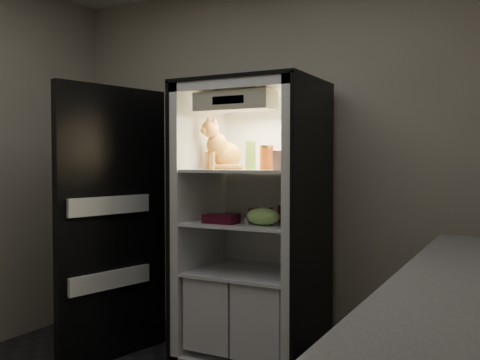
% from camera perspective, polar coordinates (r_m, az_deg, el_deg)
% --- Properties ---
extents(room_shell, '(3.60, 3.60, 3.60)m').
position_cam_1_polar(room_shell, '(2.47, -13.13, 8.40)').
color(room_shell, white).
rests_on(room_shell, floor).
extents(refrigerator, '(0.90, 0.72, 1.88)m').
position_cam_1_polar(refrigerator, '(3.65, 1.51, -6.67)').
color(refrigerator, white).
rests_on(refrigerator, floor).
extents(fridge_door, '(0.25, 0.86, 1.85)m').
position_cam_1_polar(fridge_door, '(3.74, -13.39, -4.64)').
color(fridge_door, black).
rests_on(fridge_door, floor).
extents(tabby_cat, '(0.31, 0.36, 0.36)m').
position_cam_1_polar(tabby_cat, '(3.69, -1.93, 3.29)').
color(tabby_cat, '#BB6218').
rests_on(tabby_cat, refrigerator).
extents(parmesan_shaker, '(0.07, 0.07, 0.19)m').
position_cam_1_polar(parmesan_shaker, '(3.60, 1.13, 2.65)').
color(parmesan_shaker, green).
rests_on(parmesan_shaker, refrigerator).
extents(mayo_tub, '(0.09, 0.09, 0.13)m').
position_cam_1_polar(mayo_tub, '(3.61, 3.16, 2.18)').
color(mayo_tub, white).
rests_on(mayo_tub, refrigerator).
extents(salsa_jar, '(0.09, 0.09, 0.16)m').
position_cam_1_polar(salsa_jar, '(3.48, 2.84, 2.43)').
color(salsa_jar, '#9D0E0F').
rests_on(salsa_jar, refrigerator).
extents(pepper_jar, '(0.12, 0.12, 0.21)m').
position_cam_1_polar(pepper_jar, '(3.55, 6.24, 2.83)').
color(pepper_jar, maroon).
rests_on(pepper_jar, refrigerator).
extents(cream_carton, '(0.07, 0.07, 0.12)m').
position_cam_1_polar(cream_carton, '(3.23, 4.31, 2.10)').
color(cream_carton, white).
rests_on(cream_carton, refrigerator).
extents(soda_can_a, '(0.07, 0.07, 0.12)m').
position_cam_1_polar(soda_can_a, '(3.54, 4.59, -3.56)').
color(soda_can_a, black).
rests_on(soda_can_a, refrigerator).
extents(soda_can_b, '(0.07, 0.07, 0.13)m').
position_cam_1_polar(soda_can_b, '(3.51, 5.32, -3.55)').
color(soda_can_b, black).
rests_on(soda_can_b, refrigerator).
extents(soda_can_c, '(0.06, 0.06, 0.12)m').
position_cam_1_polar(soda_can_c, '(3.41, 2.99, -3.81)').
color(soda_can_c, black).
rests_on(soda_can_c, refrigerator).
extents(condiment_jar, '(0.07, 0.07, 0.10)m').
position_cam_1_polar(condiment_jar, '(3.64, 1.43, -3.57)').
color(condiment_jar, brown).
rests_on(condiment_jar, refrigerator).
extents(grape_bag, '(0.22, 0.16, 0.11)m').
position_cam_1_polar(grape_bag, '(3.38, 2.48, -3.91)').
color(grape_bag, '#7FB253').
rests_on(grape_bag, refrigerator).
extents(berry_box_left, '(0.12, 0.12, 0.06)m').
position_cam_1_polar(berry_box_left, '(3.50, -2.83, -4.13)').
color(berry_box_left, '#4D0C1D').
rests_on(berry_box_left, refrigerator).
extents(berry_box_right, '(0.13, 0.13, 0.06)m').
position_cam_1_polar(berry_box_right, '(3.45, -1.37, -4.16)').
color(berry_box_right, '#4D0C1D').
rests_on(berry_box_right, refrigerator).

